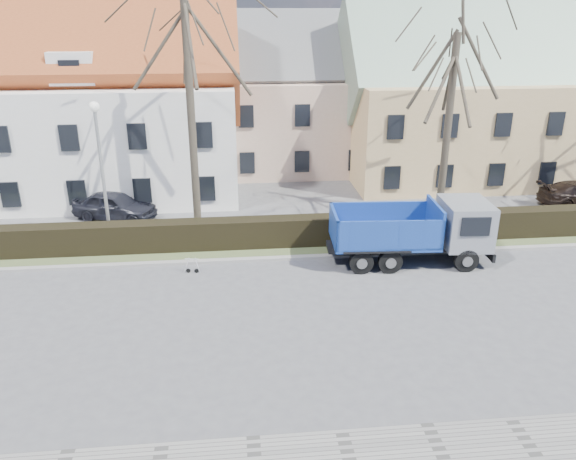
{
  "coord_description": "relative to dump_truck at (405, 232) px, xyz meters",
  "views": [
    {
      "loc": [
        -0.28,
        -17.11,
        9.95
      ],
      "look_at": [
        1.9,
        3.95,
        1.6
      ],
      "focal_mm": 35.0,
      "sensor_mm": 36.0,
      "label": 1
    }
  ],
  "objects": [
    {
      "name": "parked_car_a",
      "position": [
        -12.99,
        6.57,
        -0.64
      ],
      "size": [
        4.54,
        3.01,
        1.44
      ],
      "primitive_type": "imported",
      "rotation": [
        0.0,
        0.0,
        1.23
      ],
      "color": "black",
      "rests_on": "ground"
    },
    {
      "name": "cart_frame",
      "position": [
        -9.0,
        -0.15,
        -1.01
      ],
      "size": [
        0.84,
        0.56,
        0.72
      ],
      "primitive_type": null,
      "rotation": [
        0.0,
        0.0,
        -0.15
      ],
      "color": "silver",
      "rests_on": "ground"
    },
    {
      "name": "building_pink",
      "position": [
        -2.76,
        16.13,
        2.64
      ],
      "size": [
        10.8,
        8.8,
        8.0
      ],
      "primitive_type": null,
      "color": "tan",
      "rests_on": "ground"
    },
    {
      "name": "ground",
      "position": [
        -6.76,
        -3.87,
        -1.36
      ],
      "size": [
        120.0,
        120.0,
        0.0
      ],
      "primitive_type": "plane",
      "color": "#4F4F52"
    },
    {
      "name": "building_yellow",
      "position": [
        9.24,
        13.13,
        2.89
      ],
      "size": [
        18.8,
        10.8,
        8.5
      ],
      "primitive_type": null,
      "color": "tan",
      "rests_on": "ground"
    },
    {
      "name": "hedge",
      "position": [
        -6.76,
        2.13,
        -0.71
      ],
      "size": [
        60.0,
        0.9,
        1.3
      ],
      "primitive_type": "cube",
      "color": "black",
      "rests_on": "ground"
    },
    {
      "name": "grass_strip",
      "position": [
        -6.76,
        2.33,
        -1.31
      ],
      "size": [
        80.0,
        3.0,
        0.1
      ],
      "primitive_type": "cube",
      "color": "#485630",
      "rests_on": "ground"
    },
    {
      "name": "tree_1",
      "position": [
        -8.76,
        4.63,
        4.96
      ],
      "size": [
        9.2,
        9.2,
        12.65
      ],
      "primitive_type": null,
      "color": "#362F25",
      "rests_on": "ground"
    },
    {
      "name": "building_white",
      "position": [
        -19.76,
        12.13,
        3.39
      ],
      "size": [
        26.8,
        10.8,
        9.5
      ],
      "primitive_type": null,
      "color": "white",
      "rests_on": "ground"
    },
    {
      "name": "tree_2",
      "position": [
        3.24,
        4.63,
        4.14
      ],
      "size": [
        8.0,
        8.0,
        11.0
      ],
      "primitive_type": null,
      "color": "#362F25",
      "rests_on": "ground"
    },
    {
      "name": "streetlight",
      "position": [
        -12.61,
        3.13,
        1.89
      ],
      "size": [
        0.51,
        0.51,
        6.5
      ],
      "primitive_type": null,
      "color": "#A1A2A3",
      "rests_on": "ground"
    },
    {
      "name": "curb_far",
      "position": [
        -6.76,
        0.73,
        -1.3
      ],
      "size": [
        80.0,
        0.3,
        0.12
      ],
      "primitive_type": "cube",
      "color": "gray",
      "rests_on": "ground"
    },
    {
      "name": "dump_truck",
      "position": [
        0.0,
        0.0,
        0.0
      ],
      "size": [
        6.94,
        2.91,
        2.73
      ],
      "primitive_type": null,
      "rotation": [
        0.0,
        0.0,
        -0.06
      ],
      "color": "navy",
      "rests_on": "ground"
    }
  ]
}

